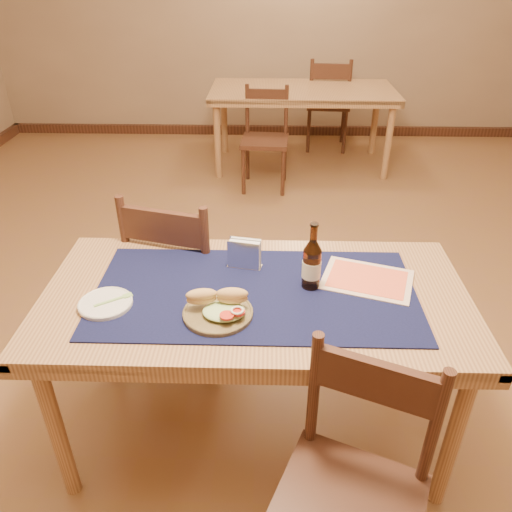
{
  "coord_description": "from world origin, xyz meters",
  "views": [
    {
      "loc": [
        0.04,
        -2.32,
        1.84
      ],
      "look_at": [
        0.0,
        -0.7,
        0.85
      ],
      "focal_mm": 35.0,
      "sensor_mm": 36.0,
      "label": 1
    }
  ],
  "objects_px": {
    "chair_main_near": "(352,494)",
    "beer_bottle": "(312,264)",
    "sandwich_plate": "(219,309)",
    "napkin_holder": "(244,254)",
    "main_table": "(255,310)",
    "chair_main_far": "(184,275)",
    "back_table": "(302,97)"
  },
  "relations": [
    {
      "from": "chair_main_near",
      "to": "beer_bottle",
      "type": "relative_size",
      "value": 3.39
    },
    {
      "from": "chair_main_near",
      "to": "beer_bottle",
      "type": "bearing_deg",
      "value": 98.09
    },
    {
      "from": "sandwich_plate",
      "to": "napkin_holder",
      "type": "xyz_separation_m",
      "value": [
        0.07,
        0.32,
        0.03
      ]
    },
    {
      "from": "chair_main_near",
      "to": "beer_bottle",
      "type": "height_order",
      "value": "beer_bottle"
    },
    {
      "from": "main_table",
      "to": "sandwich_plate",
      "type": "xyz_separation_m",
      "value": [
        -0.12,
        -0.14,
        0.11
      ]
    },
    {
      "from": "napkin_holder",
      "to": "main_table",
      "type": "bearing_deg",
      "value": -74.32
    },
    {
      "from": "chair_main_far",
      "to": "beer_bottle",
      "type": "distance_m",
      "value": 0.8
    },
    {
      "from": "chair_main_near",
      "to": "sandwich_plate",
      "type": "distance_m",
      "value": 0.71
    },
    {
      "from": "sandwich_plate",
      "to": "beer_bottle",
      "type": "relative_size",
      "value": 0.92
    },
    {
      "from": "napkin_holder",
      "to": "chair_main_near",
      "type": "bearing_deg",
      "value": -66.23
    },
    {
      "from": "main_table",
      "to": "beer_bottle",
      "type": "bearing_deg",
      "value": 11.23
    },
    {
      "from": "chair_main_near",
      "to": "napkin_holder",
      "type": "xyz_separation_m",
      "value": [
        -0.35,
        0.8,
        0.34
      ]
    },
    {
      "from": "back_table",
      "to": "chair_main_far",
      "type": "xyz_separation_m",
      "value": [
        -0.71,
        -2.82,
        -0.17
      ]
    },
    {
      "from": "chair_main_near",
      "to": "beer_bottle",
      "type": "distance_m",
      "value": 0.78
    },
    {
      "from": "main_table",
      "to": "napkin_holder",
      "type": "relative_size",
      "value": 11.07
    },
    {
      "from": "chair_main_far",
      "to": "napkin_holder",
      "type": "xyz_separation_m",
      "value": [
        0.31,
        -0.31,
        0.31
      ]
    },
    {
      "from": "back_table",
      "to": "napkin_holder",
      "type": "relative_size",
      "value": 11.97
    },
    {
      "from": "chair_main_near",
      "to": "sandwich_plate",
      "type": "relative_size",
      "value": 3.67
    },
    {
      "from": "main_table",
      "to": "sandwich_plate",
      "type": "distance_m",
      "value": 0.22
    },
    {
      "from": "chair_main_far",
      "to": "chair_main_near",
      "type": "bearing_deg",
      "value": -59.03
    },
    {
      "from": "back_table",
      "to": "napkin_holder",
      "type": "xyz_separation_m",
      "value": [
        -0.4,
        -3.13,
        0.15
      ]
    },
    {
      "from": "sandwich_plate",
      "to": "napkin_holder",
      "type": "bearing_deg",
      "value": 76.9
    },
    {
      "from": "beer_bottle",
      "to": "napkin_holder",
      "type": "distance_m",
      "value": 0.29
    },
    {
      "from": "back_table",
      "to": "napkin_holder",
      "type": "bearing_deg",
      "value": -97.28
    },
    {
      "from": "beer_bottle",
      "to": "back_table",
      "type": "bearing_deg",
      "value": 87.48
    },
    {
      "from": "main_table",
      "to": "sandwich_plate",
      "type": "height_order",
      "value": "sandwich_plate"
    },
    {
      "from": "chair_main_near",
      "to": "sandwich_plate",
      "type": "height_order",
      "value": "chair_main_near"
    },
    {
      "from": "back_table",
      "to": "beer_bottle",
      "type": "height_order",
      "value": "beer_bottle"
    },
    {
      "from": "sandwich_plate",
      "to": "napkin_holder",
      "type": "relative_size",
      "value": 1.71
    },
    {
      "from": "chair_main_near",
      "to": "beer_bottle",
      "type": "xyz_separation_m",
      "value": [
        -0.09,
        0.67,
        0.38
      ]
    },
    {
      "from": "chair_main_far",
      "to": "sandwich_plate",
      "type": "bearing_deg",
      "value": -69.0
    },
    {
      "from": "chair_main_near",
      "to": "sandwich_plate",
      "type": "xyz_separation_m",
      "value": [
        -0.42,
        0.48,
        0.31
      ]
    }
  ]
}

